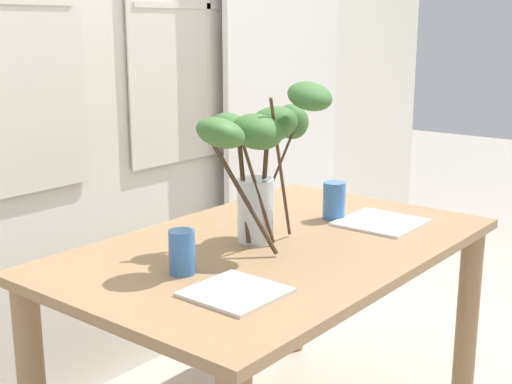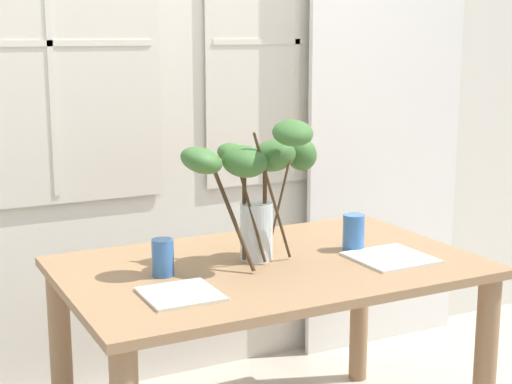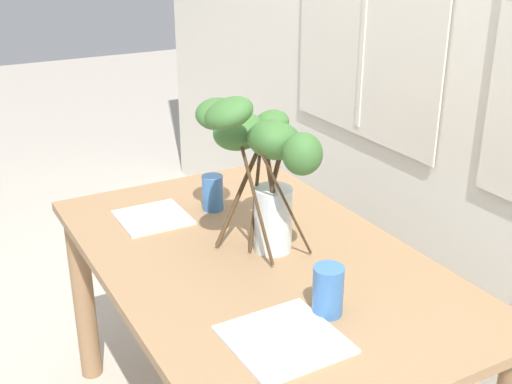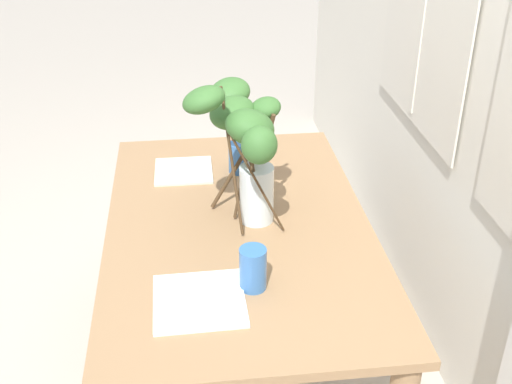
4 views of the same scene
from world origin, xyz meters
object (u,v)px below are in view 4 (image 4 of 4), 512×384
at_px(dining_table, 239,254).
at_px(plate_square_left, 184,171).
at_px(drinking_glass_blue_left, 238,158).
at_px(plate_square_right, 199,301).
at_px(drinking_glass_blue_right, 253,269).
at_px(vase_with_branches, 244,138).

xyz_separation_m(dining_table, plate_square_left, (-0.40, -0.18, 0.13)).
bearing_deg(drinking_glass_blue_left, dining_table, -5.13).
xyz_separation_m(plate_square_left, plate_square_right, (0.81, 0.03, -0.00)).
relative_size(dining_table, drinking_glass_blue_right, 10.72).
distance_m(plate_square_left, plate_square_right, 0.81).
bearing_deg(dining_table, vase_with_branches, 144.66).
xyz_separation_m(drinking_glass_blue_right, plate_square_right, (0.05, -0.16, -0.06)).
distance_m(dining_table, plate_square_right, 0.45).
bearing_deg(vase_with_branches, drinking_glass_blue_left, 178.21).
relative_size(vase_with_branches, plate_square_right, 2.19).
relative_size(vase_with_branches, plate_square_left, 2.55).
bearing_deg(drinking_glass_blue_left, vase_with_branches, -1.79).
xyz_separation_m(drinking_glass_blue_left, drinking_glass_blue_right, (0.73, -0.02, 0.00)).
bearing_deg(dining_table, drinking_glass_blue_left, 174.87).
relative_size(drinking_glass_blue_right, plate_square_right, 0.51).
bearing_deg(drinking_glass_blue_right, dining_table, -178.53).
distance_m(drinking_glass_blue_right, plate_square_right, 0.18).
distance_m(drinking_glass_blue_left, plate_square_right, 0.81).
bearing_deg(vase_with_branches, dining_table, -35.34).
bearing_deg(drinking_glass_blue_right, vase_with_branches, 177.90).
bearing_deg(plate_square_left, plate_square_right, 2.02).
height_order(dining_table, drinking_glass_blue_right, drinking_glass_blue_right).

